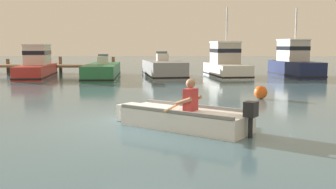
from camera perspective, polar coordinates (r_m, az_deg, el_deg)
name	(u,v)px	position (r m, az deg, el deg)	size (l,w,h in m)	color
ground_plane	(149,124)	(9.67, -2.86, -4.35)	(120.00, 120.00, 0.00)	slate
wooden_dock	(31,66)	(28.31, -19.74, 4.04)	(12.11, 1.64, 1.16)	brown
rowboat_with_person	(183,118)	(9.13, 2.18, -3.44)	(3.36, 2.66, 1.19)	white
moored_boat_red	(37,65)	(24.73, -18.93, 4.13)	(2.40, 5.58, 2.03)	#B72D28
moored_boat_green	(102,72)	(23.13, -9.74, 3.38)	(2.31, 6.03, 1.43)	#287042
moored_boat_grey	(163,69)	(23.57, -0.68, 3.75)	(3.07, 5.49, 1.58)	gray
moored_boat_white	(226,64)	(24.36, 8.62, 4.55)	(2.65, 4.97, 4.27)	white
moored_boat_navy	(294,63)	(25.12, 18.28, 4.48)	(2.44, 4.72, 4.21)	#19234C
mooring_buoy	(261,92)	(14.43, 13.62, 0.31)	(0.49, 0.49, 0.49)	#E55919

